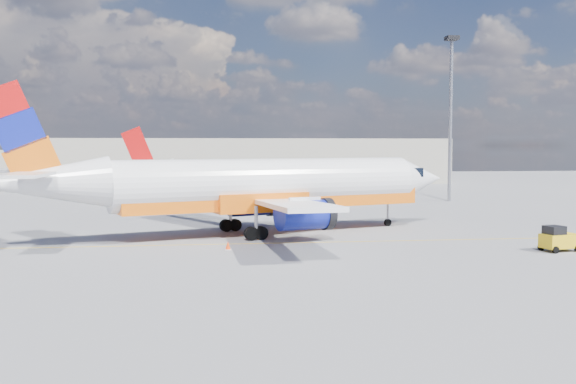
{
  "coord_description": "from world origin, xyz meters",
  "views": [
    {
      "loc": [
        -3.08,
        -40.91,
        6.78
      ],
      "look_at": [
        2.59,
        3.86,
        3.5
      ],
      "focal_mm": 40.0,
      "sensor_mm": 36.0,
      "label": 1
    }
  ],
  "objects": [
    {
      "name": "terminal_main",
      "position": [
        5.0,
        75.0,
        4.0
      ],
      "size": [
        70.0,
        14.0,
        8.0
      ],
      "primitive_type": "cube",
      "color": "#B0AA98",
      "rests_on": "ground"
    },
    {
      "name": "ground",
      "position": [
        0.0,
        0.0,
        0.0
      ],
      "size": [
        240.0,
        240.0,
        0.0
      ],
      "primitive_type": "plane",
      "color": "slate",
      "rests_on": "ground"
    },
    {
      "name": "main_jet",
      "position": [
        0.54,
        7.44,
        3.69
      ],
      "size": [
        36.41,
        27.66,
        11.06
      ],
      "rotation": [
        0.0,
        0.0,
        0.32
      ],
      "color": "white",
      "rests_on": "ground"
    },
    {
      "name": "traffic_cone",
      "position": [
        -1.77,
        0.57,
        0.27
      ],
      "size": [
        0.4,
        0.4,
        0.56
      ],
      "color": "white",
      "rests_on": "ground"
    },
    {
      "name": "taxi_line",
      "position": [
        0.0,
        3.0,
        0.01
      ],
      "size": [
        70.0,
        0.15,
        0.01
      ],
      "primitive_type": "cube",
      "color": "gold",
      "rests_on": "ground"
    },
    {
      "name": "gse_tug",
      "position": [
        19.28,
        -2.64,
        0.79
      ],
      "size": [
        2.56,
        1.92,
        1.66
      ],
      "rotation": [
        0.0,
        0.0,
        0.24
      ],
      "color": "black",
      "rests_on": "ground"
    },
    {
      "name": "floodlight_mast",
      "position": [
        26.25,
        34.0,
        11.92
      ],
      "size": [
        1.45,
        1.45,
        19.88
      ],
      "color": "#96969E",
      "rests_on": "ground"
    },
    {
      "name": "second_jet",
      "position": [
        1.73,
        44.2,
        3.09
      ],
      "size": [
        30.62,
        24.22,
        9.28
      ],
      "rotation": [
        0.0,
        0.0,
        -0.03
      ],
      "color": "white",
      "rests_on": "ground"
    }
  ]
}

